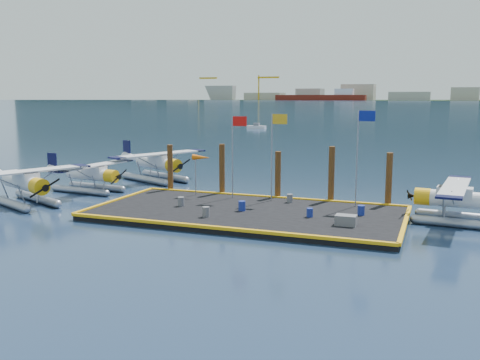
{
  "coord_description": "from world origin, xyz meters",
  "views": [
    {
      "loc": [
        11.66,
        -32.39,
        7.88
      ],
      "look_at": [
        -1.24,
        2.0,
        2.06
      ],
      "focal_mm": 40.0,
      "sensor_mm": 36.0,
      "label": 1
    }
  ],
  "objects_px": {
    "seaplane_d": "(461,202)",
    "piling_0": "(170,170)",
    "seaplane_a": "(24,185)",
    "seaplane_b": "(91,176)",
    "drum_0": "(181,202)",
    "seaplane_c": "(157,165)",
    "drum_1": "(242,206)",
    "windsock": "(201,158)",
    "piling_2": "(278,177)",
    "drum_4": "(361,210)",
    "crate": "(346,220)",
    "drum_2": "(310,213)",
    "drum_3": "(206,212)",
    "piling_1": "(222,171)",
    "piling_4": "(389,181)",
    "piling_3": "(331,176)",
    "drum_5": "(290,198)",
    "flagpole_red": "(235,144)",
    "flagpole_yellow": "(275,144)",
    "flagpole_blue": "(360,144)"
  },
  "relations": [
    {
      "from": "seaplane_d",
      "to": "piling_0",
      "type": "xyz_separation_m",
      "value": [
        -21.57,
        2.79,
        0.61
      ]
    },
    {
      "from": "seaplane_a",
      "to": "piling_0",
      "type": "bearing_deg",
      "value": 157.68
    },
    {
      "from": "seaplane_b",
      "to": "drum_0",
      "type": "xyz_separation_m",
      "value": [
        10.36,
        -4.21,
        -0.61
      ]
    },
    {
      "from": "seaplane_c",
      "to": "drum_1",
      "type": "height_order",
      "value": "seaplane_c"
    },
    {
      "from": "seaplane_a",
      "to": "windsock",
      "type": "bearing_deg",
      "value": 141.53
    },
    {
      "from": "seaplane_b",
      "to": "piling_2",
      "type": "relative_size",
      "value": 2.26
    },
    {
      "from": "drum_4",
      "to": "crate",
      "type": "distance_m",
      "value": 3.05
    },
    {
      "from": "seaplane_a",
      "to": "seaplane_c",
      "type": "xyz_separation_m",
      "value": [
        3.63,
        13.01,
        0.05
      ]
    },
    {
      "from": "drum_2",
      "to": "drum_3",
      "type": "xyz_separation_m",
      "value": [
        -6.07,
        -2.23,
        0.04
      ]
    },
    {
      "from": "piling_1",
      "to": "piling_4",
      "type": "bearing_deg",
      "value": 0.0
    },
    {
      "from": "piling_3",
      "to": "windsock",
      "type": "bearing_deg",
      "value": -170.47
    },
    {
      "from": "piling_1",
      "to": "piling_3",
      "type": "xyz_separation_m",
      "value": [
        8.5,
        0.0,
        0.05
      ]
    },
    {
      "from": "seaplane_c",
      "to": "crate",
      "type": "distance_m",
      "value": 23.23
    },
    {
      "from": "drum_4",
      "to": "windsock",
      "type": "relative_size",
      "value": 0.2
    },
    {
      "from": "drum_1",
      "to": "seaplane_d",
      "type": "bearing_deg",
      "value": 11.98
    },
    {
      "from": "crate",
      "to": "windsock",
      "type": "bearing_deg",
      "value": 154.62
    },
    {
      "from": "piling_1",
      "to": "drum_1",
      "type": "bearing_deg",
      "value": -56.43
    },
    {
      "from": "drum_5",
      "to": "seaplane_d",
      "type": "bearing_deg",
      "value": -5.12
    },
    {
      "from": "seaplane_c",
      "to": "flagpole_red",
      "type": "bearing_deg",
      "value": 80.85
    },
    {
      "from": "flagpole_red",
      "to": "drum_1",
      "type": "bearing_deg",
      "value": -63.28
    },
    {
      "from": "seaplane_b",
      "to": "seaplane_d",
      "type": "distance_m",
      "value": 28.16
    },
    {
      "from": "piling_0",
      "to": "seaplane_b",
      "type": "bearing_deg",
      "value": -167.41
    },
    {
      "from": "seaplane_c",
      "to": "seaplane_d",
      "type": "xyz_separation_m",
      "value": [
        25.79,
        -8.17,
        -0.14
      ]
    },
    {
      "from": "seaplane_c",
      "to": "piling_3",
      "type": "distance_m",
      "value": 18.06
    },
    {
      "from": "piling_2",
      "to": "piling_4",
      "type": "height_order",
      "value": "piling_4"
    },
    {
      "from": "piling_0",
      "to": "piling_1",
      "type": "relative_size",
      "value": 0.95
    },
    {
      "from": "crate",
      "to": "flagpole_yellow",
      "type": "distance_m",
      "value": 9.11
    },
    {
      "from": "seaplane_d",
      "to": "flagpole_red",
      "type": "relative_size",
      "value": 1.5
    },
    {
      "from": "drum_5",
      "to": "piling_2",
      "type": "relative_size",
      "value": 0.16
    },
    {
      "from": "drum_0",
      "to": "crate",
      "type": "bearing_deg",
      "value": -7.59
    },
    {
      "from": "seaplane_a",
      "to": "drum_5",
      "type": "relative_size",
      "value": 15.86
    },
    {
      "from": "seaplane_b",
      "to": "drum_5",
      "type": "relative_size",
      "value": 14.54
    },
    {
      "from": "seaplane_a",
      "to": "seaplane_b",
      "type": "xyz_separation_m",
      "value": [
        1.3,
        6.16,
        -0.17
      ]
    },
    {
      "from": "flagpole_red",
      "to": "piling_2",
      "type": "relative_size",
      "value": 1.58
    },
    {
      "from": "drum_1",
      "to": "drum_3",
      "type": "relative_size",
      "value": 1.02
    },
    {
      "from": "drum_3",
      "to": "crate",
      "type": "distance_m",
      "value": 8.59
    },
    {
      "from": "windsock",
      "to": "drum_4",
      "type": "bearing_deg",
      "value": -11.93
    },
    {
      "from": "flagpole_yellow",
      "to": "flagpole_blue",
      "type": "distance_m",
      "value": 6.0
    },
    {
      "from": "flagpole_red",
      "to": "piling_0",
      "type": "relative_size",
      "value": 1.5
    },
    {
      "from": "seaplane_c",
      "to": "flagpole_blue",
      "type": "height_order",
      "value": "flagpole_blue"
    },
    {
      "from": "crate",
      "to": "seaplane_c",
      "type": "bearing_deg",
      "value": 147.19
    },
    {
      "from": "piling_3",
      "to": "drum_0",
      "type": "bearing_deg",
      "value": -148.34
    },
    {
      "from": "seaplane_d",
      "to": "piling_4",
      "type": "relative_size",
      "value": 2.25
    },
    {
      "from": "drum_3",
      "to": "drum_5",
      "type": "distance_m",
      "value": 7.28
    },
    {
      "from": "seaplane_a",
      "to": "seaplane_d",
      "type": "height_order",
      "value": "seaplane_a"
    },
    {
      "from": "piling_4",
      "to": "drum_0",
      "type": "bearing_deg",
      "value": -156.75
    },
    {
      "from": "drum_4",
      "to": "flagpole_blue",
      "type": "height_order",
      "value": "flagpole_blue"
    },
    {
      "from": "drum_0",
      "to": "flagpole_yellow",
      "type": "xyz_separation_m",
      "value": [
        5.4,
        4.07,
        3.8
      ]
    },
    {
      "from": "drum_2",
      "to": "crate",
      "type": "height_order",
      "value": "crate"
    },
    {
      "from": "drum_0",
      "to": "drum_3",
      "type": "relative_size",
      "value": 0.99
    }
  ]
}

